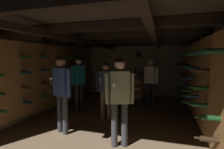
{
  "coord_description": "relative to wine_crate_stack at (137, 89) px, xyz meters",
  "views": [
    {
      "loc": [
        1.21,
        -4.4,
        1.65
      ],
      "look_at": [
        -0.12,
        0.06,
        1.21
      ],
      "focal_mm": 26.89,
      "sensor_mm": 36.0,
      "label": 1
    }
  ],
  "objects": [
    {
      "name": "person_guest_near_right",
      "position": [
        0.22,
        -3.72,
        0.56
      ],
      "size": [
        0.51,
        0.41,
        1.67
      ],
      "color": "#2D2D33",
      "rests_on": "ground_plane"
    },
    {
      "name": "person_guest_far_right",
      "position": [
        0.59,
        -0.81,
        0.52
      ],
      "size": [
        0.5,
        0.34,
        1.62
      ],
      "color": "#2D2D33",
      "rests_on": "ground_plane"
    },
    {
      "name": "person_guest_mid_left",
      "position": [
        -1.56,
        -1.93,
        0.57
      ],
      "size": [
        0.33,
        0.5,
        1.69
      ],
      "color": "#2D2D33",
      "rests_on": "ground_plane"
    },
    {
      "name": "person_guest_near_left",
      "position": [
        -1.13,
        -3.53,
        0.58
      ],
      "size": [
        0.51,
        0.33,
        1.7
      ],
      "color": "#2D2D33",
      "rests_on": "ground_plane"
    },
    {
      "name": "display_bottle",
      "position": [
        -0.06,
        0.07,
        0.59
      ],
      "size": [
        0.08,
        0.08,
        0.35
      ],
      "color": "#194723",
      "rests_on": "wine_crate_stack"
    },
    {
      "name": "wine_crate_stack",
      "position": [
        0.0,
        0.0,
        0.0
      ],
      "size": [
        0.52,
        0.35,
        0.9
      ],
      "color": "brown",
      "rests_on": "ground_plane"
    },
    {
      "name": "person_host_center",
      "position": [
        -0.5,
        -2.38,
        0.47
      ],
      "size": [
        0.53,
        0.38,
        1.55
      ],
      "color": "brown",
      "rests_on": "ground_plane"
    },
    {
      "name": "ground_plane",
      "position": [
        -0.25,
        -2.27,
        -0.45
      ],
      "size": [
        8.4,
        8.4,
        0.0
      ],
      "primitive_type": "plane",
      "color": "#8C7051"
    },
    {
      "name": "room_shell",
      "position": [
        -0.25,
        -1.99,
        0.97
      ],
      "size": [
        4.72,
        6.52,
        2.41
      ],
      "color": "tan",
      "rests_on": "ground_plane"
    }
  ]
}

